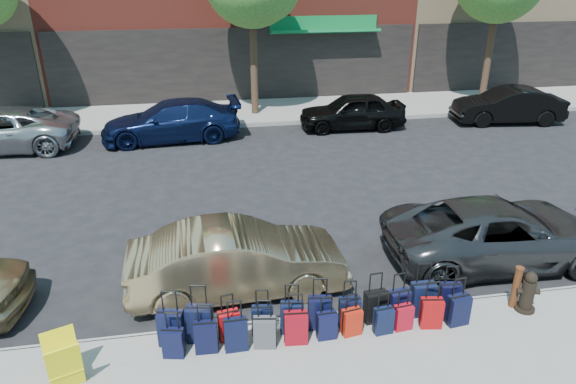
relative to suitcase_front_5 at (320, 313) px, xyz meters
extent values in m
plane|color=black|center=(-0.02, 4.81, -0.46)|extent=(120.00, 120.00, 0.00)
cube|color=gray|center=(-0.02, 14.81, -0.38)|extent=(60.00, 4.00, 0.15)
cube|color=gray|center=(-0.02, 0.33, -0.38)|extent=(60.00, 0.08, 0.15)
cube|color=gray|center=(-0.02, 12.79, -0.38)|extent=(60.00, 0.08, 0.15)
cube|color=black|center=(-0.02, 16.76, 1.24)|extent=(16.66, 0.15, 3.40)
cube|color=#0B6731|center=(3.98, 16.41, 2.74)|extent=(5.00, 0.91, 0.27)
cube|color=#0B6731|center=(3.98, 16.71, 3.09)|extent=(5.00, 0.10, 0.60)
cube|color=black|center=(15.98, 16.76, 1.24)|extent=(14.70, 0.15, 3.40)
cylinder|color=black|center=(0.48, 14.31, 2.09)|extent=(0.30, 0.30, 4.80)
cylinder|color=black|center=(10.98, 14.31, 2.09)|extent=(0.30, 0.30, 4.80)
cube|color=black|center=(-2.56, 0.01, 0.01)|extent=(0.46, 0.31, 0.63)
cylinder|color=black|center=(-2.56, 0.01, 0.69)|extent=(0.24, 0.08, 0.03)
cube|color=black|center=(-2.08, 0.02, 0.02)|extent=(0.48, 0.32, 0.67)
cylinder|color=black|center=(-2.08, 0.02, 0.75)|extent=(0.25, 0.08, 0.03)
cube|color=#A70A0E|center=(-1.59, -0.02, -0.04)|extent=(0.38, 0.25, 0.54)
cylinder|color=black|center=(-1.59, -0.02, 0.54)|extent=(0.20, 0.07, 0.03)
cube|color=black|center=(-1.01, 0.01, -0.04)|extent=(0.38, 0.25, 0.54)
cylinder|color=black|center=(-1.01, 0.01, 0.55)|extent=(0.20, 0.06, 0.03)
cube|color=black|center=(-0.50, -0.03, -0.02)|extent=(0.42, 0.28, 0.59)
cylinder|color=black|center=(-0.50, -0.03, 0.62)|extent=(0.22, 0.07, 0.03)
cube|color=black|center=(0.00, 0.00, 0.00)|extent=(0.44, 0.29, 0.61)
cylinder|color=black|center=(0.00, 0.00, 0.66)|extent=(0.23, 0.07, 0.03)
cube|color=black|center=(0.53, -0.04, -0.03)|extent=(0.39, 0.24, 0.56)
cylinder|color=black|center=(0.53, -0.04, 0.58)|extent=(0.21, 0.05, 0.03)
cube|color=black|center=(1.02, 0.01, -0.01)|extent=(0.42, 0.26, 0.60)
cylinder|color=black|center=(1.02, 0.01, 0.65)|extent=(0.23, 0.05, 0.03)
cube|color=black|center=(1.46, 0.01, -0.02)|extent=(0.41, 0.26, 0.57)
cylinder|color=black|center=(1.46, 0.01, 0.59)|extent=(0.22, 0.06, 0.03)
cube|color=black|center=(1.93, 0.05, 0.02)|extent=(0.44, 0.25, 0.65)
cylinder|color=black|center=(1.93, 0.05, 0.72)|extent=(0.24, 0.04, 0.03)
cube|color=black|center=(2.45, 0.03, -0.01)|extent=(0.42, 0.26, 0.59)
cylinder|color=black|center=(2.45, 0.03, 0.62)|extent=(0.22, 0.06, 0.03)
cube|color=black|center=(-2.51, -0.30, -0.06)|extent=(0.38, 0.26, 0.51)
cylinder|color=black|center=(-2.51, -0.30, 0.49)|extent=(0.19, 0.07, 0.03)
cube|color=black|center=(-1.98, -0.27, -0.03)|extent=(0.38, 0.23, 0.55)
cylinder|color=black|center=(-1.98, -0.27, 0.56)|extent=(0.21, 0.04, 0.03)
cube|color=black|center=(-1.49, -0.30, -0.02)|extent=(0.39, 0.23, 0.57)
cylinder|color=black|center=(-1.49, -0.30, 0.60)|extent=(0.22, 0.04, 0.03)
cube|color=#434349|center=(-1.01, -0.32, -0.03)|extent=(0.40, 0.27, 0.55)
cylinder|color=black|center=(-1.01, -0.32, 0.56)|extent=(0.21, 0.07, 0.03)
cube|color=maroon|center=(-0.48, -0.31, -0.02)|extent=(0.41, 0.26, 0.58)
cylinder|color=black|center=(-0.48, -0.31, 0.61)|extent=(0.22, 0.05, 0.03)
cube|color=black|center=(0.06, -0.29, -0.06)|extent=(0.34, 0.21, 0.50)
cylinder|color=black|center=(0.06, -0.29, 0.48)|extent=(0.19, 0.04, 0.03)
cube|color=#B01C0B|center=(0.51, -0.27, -0.06)|extent=(0.36, 0.25, 0.49)
cylinder|color=black|center=(0.51, -0.27, 0.47)|extent=(0.19, 0.06, 0.03)
cube|color=black|center=(1.06, -0.32, -0.07)|extent=(0.35, 0.23, 0.48)
cylinder|color=black|center=(1.06, -0.32, 0.46)|extent=(0.19, 0.05, 0.03)
cube|color=#9F0A1A|center=(1.44, -0.28, -0.07)|extent=(0.34, 0.22, 0.47)
cylinder|color=black|center=(1.44, -0.28, 0.44)|extent=(0.18, 0.05, 0.03)
cube|color=#9E0A0C|center=(1.95, -0.31, -0.03)|extent=(0.41, 0.27, 0.55)
cylinder|color=black|center=(1.95, -0.31, 0.57)|extent=(0.21, 0.06, 0.03)
cube|color=black|center=(2.45, -0.31, -0.03)|extent=(0.41, 0.27, 0.57)
cylinder|color=black|center=(2.45, -0.31, 0.59)|extent=(0.22, 0.06, 0.03)
cylinder|color=black|center=(3.88, -0.17, -0.28)|extent=(0.37, 0.37, 0.06)
cylinder|color=black|center=(3.88, -0.17, 0.04)|extent=(0.24, 0.24, 0.57)
sphere|color=black|center=(3.88, -0.17, 0.39)|extent=(0.22, 0.22, 0.22)
cylinder|color=black|center=(3.88, -0.17, 0.10)|extent=(0.42, 0.20, 0.10)
cylinder|color=#38190C|center=(3.72, -0.03, 0.11)|extent=(0.14, 0.14, 0.83)
cylinder|color=#38190C|center=(3.72, -0.03, 0.52)|extent=(0.16, 0.16, 0.04)
cube|color=#FEEB0E|center=(-4.05, -0.81, 0.13)|extent=(0.53, 0.38, 0.87)
cube|color=#FEEB0E|center=(-4.16, -0.52, 0.13)|extent=(0.53, 0.38, 0.87)
cube|color=#FEEB0E|center=(-4.11, -0.67, 0.00)|extent=(0.57, 0.47, 0.02)
imported|color=#9F8961|center=(-1.30, 1.58, 0.25)|extent=(4.36, 1.70, 1.42)
imported|color=#333436|center=(4.41, 1.79, 0.23)|extent=(5.01, 2.41, 1.37)
imported|color=#0D183C|center=(-2.92, 11.64, 0.27)|extent=(5.15, 2.35, 1.46)
imported|color=black|center=(4.06, 11.89, 0.24)|extent=(4.19, 1.82, 1.41)
imported|color=black|center=(10.57, 11.59, 0.26)|extent=(4.51, 2.04, 1.44)
camera|label=1|loc=(-1.80, -7.13, 5.62)|focal=32.00mm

